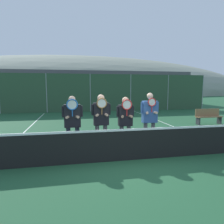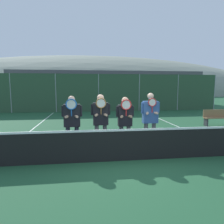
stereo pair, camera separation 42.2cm
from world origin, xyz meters
name	(u,v)px [view 1 (the left image)]	position (x,y,z in m)	size (l,w,h in m)	color
ground_plane	(127,160)	(0.00, 0.00, 0.00)	(120.00, 120.00, 0.00)	#1E4C2D
hill_distant	(77,93)	(0.00, 61.59, 0.00)	(115.44, 64.13, 22.45)	gray
clubhouse_building	(97,88)	(1.44, 18.60, 1.91)	(20.98, 5.50, 3.77)	beige
fence_back	(90,93)	(0.00, 11.48, 1.56)	(21.02, 0.06, 3.12)	gray
tennis_net	(127,144)	(0.00, 0.00, 0.47)	(9.86, 0.09, 1.00)	gray
court_line_left_sideline	(16,139)	(-3.66, 3.00, 0.00)	(0.05, 16.00, 0.01)	white
court_line_right_sideline	(186,131)	(3.66, 3.00, 0.00)	(0.05, 16.00, 0.01)	white
player_leftmost	(73,120)	(-1.48, 0.76, 1.06)	(0.62, 0.34, 1.79)	#232838
player_center_left	(101,118)	(-0.61, 0.85, 1.09)	(0.60, 0.34, 1.82)	#56565B
player_center_right	(125,119)	(0.15, 0.77, 1.04)	(0.57, 0.34, 1.74)	#56565B
player_rightmost	(150,116)	(1.00, 0.88, 1.10)	(0.62, 0.34, 1.86)	#56565B
car_far_left	(12,100)	(-6.66, 13.51, 0.96)	(4.72, 2.01, 1.89)	#B2B7BC
car_left_of_center	(75,99)	(-1.28, 13.28, 0.95)	(4.40, 2.01, 1.87)	navy
car_center	(128,99)	(3.92, 13.77, 0.89)	(4.36, 1.92, 1.74)	#B2B7BC
bench_courtside	(208,116)	(5.88, 4.44, 0.45)	(1.48, 0.36, 0.85)	olive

